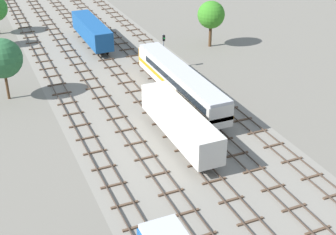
{
  "coord_description": "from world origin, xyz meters",
  "views": [
    {
      "loc": [
        -17.76,
        13.2,
        25.02
      ],
      "look_at": [
        0.0,
        53.86,
        1.5
      ],
      "focal_mm": 50.61,
      "sensor_mm": 36.0,
      "label": 1
    }
  ],
  "objects": [
    {
      "name": "track_centre",
      "position": [
        4.24,
        57.0,
        0.14
      ],
      "size": [
        2.4,
        126.0,
        0.29
      ],
      "color": "#47382D",
      "rests_on": "ground"
    },
    {
      "name": "track_far_left",
      "position": [
        -8.48,
        57.0,
        0.14
      ],
      "size": [
        2.4,
        126.0,
        0.29
      ],
      "color": "#47382D",
      "rests_on": "ground"
    },
    {
      "name": "lineside_tree_2",
      "position": [
        -14.68,
        68.75,
        5.21
      ],
      "size": [
        4.72,
        4.72,
        7.58
      ],
      "color": "#4C331E",
      "rests_on": "ground"
    },
    {
      "name": "signal_post_nearest",
      "position": [
        6.36,
        69.95,
        3.23
      ],
      "size": [
        0.28,
        0.47,
        5.06
      ],
      "color": "gray",
      "rests_on": "ground"
    },
    {
      "name": "freight_boxcar_centre_left_farther",
      "position": [
        0.01,
        83.71,
        2.45
      ],
      "size": [
        2.87,
        14.0,
        3.6
      ],
      "color": "#194C8C",
      "rests_on": "ground"
    },
    {
      "name": "track_centre_left",
      "position": [
        0.0,
        57.0,
        0.14
      ],
      "size": [
        2.4,
        126.0,
        0.29
      ],
      "color": "#47382D",
      "rests_on": "ground"
    },
    {
      "name": "diesel_railcar_centre_far",
      "position": [
        4.24,
        59.97,
        2.6
      ],
      "size": [
        2.96,
        20.5,
        3.8
      ],
      "color": "beige",
      "rests_on": "ground"
    },
    {
      "name": "track_centre_right",
      "position": [
        8.48,
        57.0,
        0.14
      ],
      "size": [
        2.4,
        126.0,
        0.29
      ],
      "color": "#47382D",
      "rests_on": "ground"
    },
    {
      "name": "lineside_tree_0",
      "position": [
        16.83,
        75.88,
        5.01
      ],
      "size": [
        4.2,
        4.2,
        7.14
      ],
      "color": "#4C331E",
      "rests_on": "ground"
    },
    {
      "name": "ballast_bed",
      "position": [
        0.0,
        56.0,
        0.0
      ],
      "size": [
        20.97,
        176.0,
        0.01
      ],
      "primitive_type": "cube",
      "color": "gray",
      "rests_on": "ground"
    },
    {
      "name": "ground_plane",
      "position": [
        0.0,
        56.0,
        0.0
      ],
      "size": [
        480.0,
        480.0,
        0.0
      ],
      "primitive_type": "plane",
      "color": "slate"
    },
    {
      "name": "track_left",
      "position": [
        -4.24,
        57.0,
        0.14
      ],
      "size": [
        2.4,
        126.0,
        0.29
      ],
      "color": "#47382D",
      "rests_on": "ground"
    },
    {
      "name": "freight_boxcar_centre_left_midfar",
      "position": [
        0.01,
        50.95,
        2.45
      ],
      "size": [
        2.87,
        14.0,
        3.6
      ],
      "color": "beige",
      "rests_on": "ground"
    }
  ]
}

